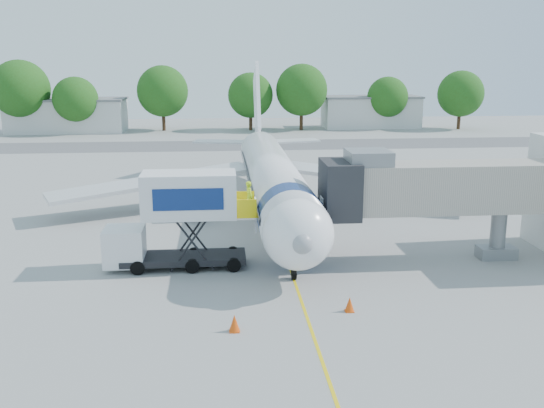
{
  "coord_description": "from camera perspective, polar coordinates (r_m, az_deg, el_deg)",
  "views": [
    {
      "loc": [
        -3.89,
        -40.15,
        11.7
      ],
      "look_at": [
        -0.82,
        -5.31,
        3.2
      ],
      "focal_mm": 40.0,
      "sensor_mm": 36.0,
      "label": 1
    }
  ],
  "objects": [
    {
      "name": "tree_f",
      "position": [
        103.82,
        10.82,
        9.84
      ],
      "size": [
        6.75,
        6.75,
        8.6
      ],
      "color": "#382314",
      "rests_on": "ground"
    },
    {
      "name": "tree_e",
      "position": [
        100.32,
        2.8,
        10.67
      ],
      "size": [
        8.39,
        8.39,
        10.7
      ],
      "color": "#382314",
      "rests_on": "ground"
    },
    {
      "name": "ground_tug",
      "position": [
        26.62,
        8.21,
        -10.95
      ],
      "size": [
        3.45,
        2.18,
        1.29
      ],
      "rotation": [
        0.0,
        0.0,
        -0.17
      ],
      "color": "silver",
      "rests_on": "ground"
    },
    {
      "name": "jet_bridge",
      "position": [
        35.97,
        14.37,
        1.43
      ],
      "size": [
        13.9,
        3.2,
        6.6
      ],
      "color": "#ACA293",
      "rests_on": "ground"
    },
    {
      "name": "tree_a",
      "position": [
        102.44,
        -22.6,
        9.95
      ],
      "size": [
        8.92,
        8.92,
        11.37
      ],
      "color": "#382314",
      "rests_on": "ground"
    },
    {
      "name": "aircraft",
      "position": [
        45.29,
        -0.02,
        2.52
      ],
      "size": [
        34.17,
        37.73,
        11.35
      ],
      "color": "white",
      "rests_on": "ground"
    },
    {
      "name": "taxiway_strip",
      "position": [
        83.07,
        -2.32,
        5.56
      ],
      "size": [
        120.0,
        10.0,
        0.01
      ],
      "primitive_type": "cube",
      "color": "#59595B",
      "rests_on": "ground"
    },
    {
      "name": "outbuilding_left",
      "position": [
        103.4,
        -18.69,
        7.94
      ],
      "size": [
        18.4,
        8.4,
        5.3
      ],
      "color": "silver",
      "rests_on": "ground"
    },
    {
      "name": "guidance_line",
      "position": [
        42.0,
        0.47,
        -2.51
      ],
      "size": [
        0.15,
        70.0,
        0.01
      ],
      "primitive_type": "cube",
      "color": "yellow",
      "rests_on": "ground"
    },
    {
      "name": "tree_c",
      "position": [
        100.75,
        -10.27,
        10.41
      ],
      "size": [
        8.21,
        8.21,
        10.46
      ],
      "color": "#382314",
      "rests_on": "ground"
    },
    {
      "name": "ground",
      "position": [
        42.0,
        0.47,
        -2.52
      ],
      "size": [
        160.0,
        160.0,
        0.0
      ],
      "primitive_type": "plane",
      "color": "#9A9A97",
      "rests_on": "ground"
    },
    {
      "name": "outbuilding_right",
      "position": [
        105.76,
        9.25,
        8.59
      ],
      "size": [
        16.4,
        7.4,
        5.3
      ],
      "color": "silver",
      "rests_on": "ground"
    },
    {
      "name": "tree_g",
      "position": [
        105.9,
        17.34,
        9.88
      ],
      "size": [
        7.53,
        7.53,
        9.6
      ],
      "color": "#382314",
      "rests_on": "ground"
    },
    {
      "name": "tree_b",
      "position": [
        99.51,
        -18.01,
        9.35
      ],
      "size": [
        6.92,
        6.92,
        8.83
      ],
      "color": "#382314",
      "rests_on": "ground"
    },
    {
      "name": "catering_hiloader",
      "position": [
        34.41,
        -8.82,
        -1.56
      ],
      "size": [
        8.5,
        2.44,
        5.5
      ],
      "color": "black",
      "rests_on": "ground"
    },
    {
      "name": "safety_cone_b",
      "position": [
        27.02,
        -3.56,
        -11.15
      ],
      "size": [
        0.49,
        0.49,
        0.78
      ],
      "color": "#DC470B",
      "rests_on": "ground"
    },
    {
      "name": "tree_d",
      "position": [
        99.94,
        -2.04,
        10.19
      ],
      "size": [
        7.31,
        7.31,
        9.32
      ],
      "color": "#382314",
      "rests_on": "ground"
    },
    {
      "name": "safety_cone_a",
      "position": [
        29.16,
        7.31,
        -9.37
      ],
      "size": [
        0.45,
        0.45,
        0.72
      ],
      "color": "#DC470B",
      "rests_on": "ground"
    }
  ]
}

